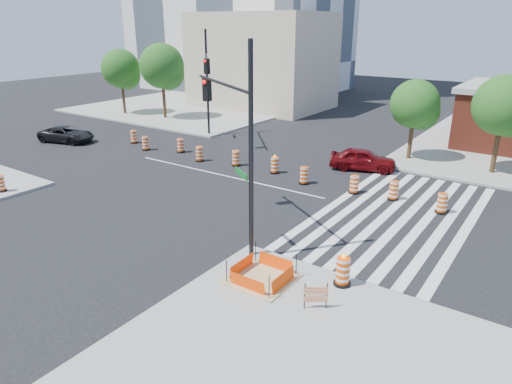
% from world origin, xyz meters
% --- Properties ---
extents(ground, '(120.00, 120.00, 0.00)m').
position_xyz_m(ground, '(0.00, 0.00, 0.00)').
color(ground, black).
rests_on(ground, ground).
extents(sidewalk_nw, '(22.00, 22.00, 0.15)m').
position_xyz_m(sidewalk_nw, '(-18.00, 18.00, 0.07)').
color(sidewalk_nw, gray).
rests_on(sidewalk_nw, ground).
extents(crosswalk_east, '(6.75, 13.50, 0.01)m').
position_xyz_m(crosswalk_east, '(10.95, 0.00, 0.01)').
color(crosswalk_east, silver).
rests_on(crosswalk_east, ground).
extents(lane_centerline, '(14.00, 0.12, 0.01)m').
position_xyz_m(lane_centerline, '(0.00, 0.00, 0.01)').
color(lane_centerline, silver).
rests_on(lane_centerline, ground).
extents(excavation_pit, '(2.20, 2.20, 0.90)m').
position_xyz_m(excavation_pit, '(9.00, -9.00, 0.22)').
color(excavation_pit, tan).
rests_on(excavation_pit, ground).
extents(beige_midrise, '(14.00, 10.00, 10.00)m').
position_xyz_m(beige_midrise, '(-12.00, 22.00, 5.00)').
color(beige_midrise, '#C2B394').
rests_on(beige_midrise, ground).
extents(red_coupe, '(4.47, 2.92, 1.41)m').
position_xyz_m(red_coupe, '(6.63, 6.03, 0.71)').
color(red_coupe, '#59070B').
rests_on(red_coupe, ground).
extents(dark_suv, '(4.82, 3.19, 1.23)m').
position_xyz_m(dark_suv, '(-15.56, -0.42, 0.62)').
color(dark_suv, black).
rests_on(dark_suv, ground).
extents(signal_pole_se, '(5.36, 3.43, 8.24)m').
position_xyz_m(signal_pole_se, '(6.10, -6.72, 5.05)').
color(signal_pole_se, black).
rests_on(signal_pole_se, ground).
extents(signal_pole_nw, '(4.24, 4.85, 8.33)m').
position_xyz_m(signal_pole_nw, '(-6.67, 6.52, 5.10)').
color(signal_pole_nw, black).
rests_on(signal_pole_nw, ground).
extents(pit_drum, '(0.62, 0.62, 1.21)m').
position_xyz_m(pit_drum, '(11.53, -7.66, 0.65)').
color(pit_drum, black).
rests_on(pit_drum, ground).
extents(sw_corner_drum, '(0.53, 0.53, 0.90)m').
position_xyz_m(sw_corner_drum, '(-7.99, -9.55, 0.57)').
color(sw_corner_drum, black).
rests_on(sw_corner_drum, ground).
extents(barricade, '(0.67, 0.49, 0.93)m').
position_xyz_m(barricade, '(11.42, -9.48, 0.66)').
color(barricade, '#E44704').
rests_on(barricade, ground).
extents(tree_north_a, '(3.84, 3.84, 6.53)m').
position_xyz_m(tree_north_a, '(-21.02, 10.06, 4.39)').
color(tree_north_a, '#382314').
rests_on(tree_north_a, ground).
extents(tree_north_b, '(4.23, 4.23, 7.20)m').
position_xyz_m(tree_north_b, '(-15.87, 10.76, 4.83)').
color(tree_north_b, '#382314').
rests_on(tree_north_b, ground).
extents(tree_north_c, '(3.23, 3.21, 5.46)m').
position_xyz_m(tree_north_c, '(8.40, 10.01, 3.67)').
color(tree_north_c, '#382314').
rests_on(tree_north_c, ground).
extents(tree_north_d, '(3.59, 3.59, 6.10)m').
position_xyz_m(tree_north_d, '(13.68, 9.78, 4.10)').
color(tree_north_d, '#382314').
rests_on(tree_north_d, ground).
extents(median_drum_0, '(0.60, 0.60, 1.02)m').
position_xyz_m(median_drum_0, '(-10.87, 2.38, 0.48)').
color(median_drum_0, black).
rests_on(median_drum_0, ground).
extents(median_drum_1, '(0.60, 0.60, 1.02)m').
position_xyz_m(median_drum_1, '(-8.50, 1.43, 0.48)').
color(median_drum_1, black).
rests_on(median_drum_1, ground).
extents(median_drum_2, '(0.60, 0.60, 1.02)m').
position_xyz_m(median_drum_2, '(-5.92, 2.45, 0.48)').
color(median_drum_2, black).
rests_on(median_drum_2, ground).
extents(median_drum_3, '(0.60, 0.60, 1.02)m').
position_xyz_m(median_drum_3, '(-3.29, 1.53, 0.48)').
color(median_drum_3, black).
rests_on(median_drum_3, ground).
extents(median_drum_4, '(0.60, 0.60, 1.02)m').
position_xyz_m(median_drum_4, '(-0.60, 2.10, 0.48)').
color(median_drum_4, black).
rests_on(median_drum_4, ground).
extents(median_drum_5, '(0.60, 0.60, 1.18)m').
position_xyz_m(median_drum_5, '(2.37, 2.22, 0.49)').
color(median_drum_5, black).
rests_on(median_drum_5, ground).
extents(median_drum_6, '(0.60, 0.60, 1.02)m').
position_xyz_m(median_drum_6, '(4.89, 1.48, 0.48)').
color(median_drum_6, black).
rests_on(median_drum_6, ground).
extents(median_drum_7, '(0.60, 0.60, 1.02)m').
position_xyz_m(median_drum_7, '(7.94, 1.67, 0.48)').
color(median_drum_7, black).
rests_on(median_drum_7, ground).
extents(median_drum_8, '(0.60, 0.60, 1.02)m').
position_xyz_m(median_drum_8, '(10.07, 1.94, 0.48)').
color(median_drum_8, black).
rests_on(median_drum_8, ground).
extents(median_drum_9, '(0.60, 0.60, 1.02)m').
position_xyz_m(median_drum_9, '(12.65, 1.51, 0.48)').
color(median_drum_9, black).
rests_on(median_drum_9, ground).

